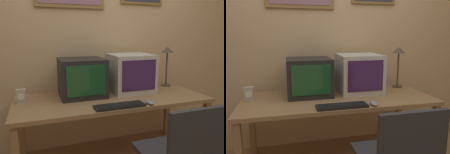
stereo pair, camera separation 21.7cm
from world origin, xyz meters
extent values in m
cube|color=#D1B284|center=(0.00, 1.43, 1.30)|extent=(8.00, 0.05, 2.60)
cube|color=#99754C|center=(0.00, 0.92, 0.69)|extent=(1.88, 0.79, 0.04)
cube|color=#99754C|center=(0.89, 0.57, 0.33)|extent=(0.06, 0.06, 0.67)
cube|color=#99754C|center=(-0.89, 1.27, 0.33)|extent=(0.06, 0.06, 0.67)
cube|color=#99754C|center=(0.89, 1.27, 0.33)|extent=(0.06, 0.06, 0.67)
cube|color=black|center=(-0.27, 1.07, 0.90)|extent=(0.45, 0.42, 0.38)
cube|color=#194C28|center=(-0.27, 0.86, 0.90)|extent=(0.37, 0.01, 0.29)
cube|color=beige|center=(0.27, 1.08, 0.91)|extent=(0.45, 0.43, 0.41)
cube|color=#3D1E56|center=(0.27, 0.86, 0.92)|extent=(0.37, 0.01, 0.31)
cube|color=black|center=(-0.04, 0.60, 0.72)|extent=(0.45, 0.14, 0.02)
cube|color=black|center=(-0.04, 0.60, 0.73)|extent=(0.41, 0.11, 0.00)
ellipsoid|color=gray|center=(0.25, 0.59, 0.72)|extent=(0.06, 0.11, 0.03)
cube|color=#B7B2AD|center=(-0.85, 1.00, 0.77)|extent=(0.08, 0.05, 0.13)
cylinder|color=white|center=(-0.85, 0.98, 0.77)|extent=(0.06, 0.00, 0.06)
cylinder|color=#4C4233|center=(0.79, 1.16, 0.71)|extent=(0.12, 0.12, 0.02)
cylinder|color=#4C4233|center=(0.79, 1.16, 0.92)|extent=(0.02, 0.02, 0.40)
cone|color=#4C4233|center=(0.79, 1.16, 1.15)|extent=(0.15, 0.15, 0.07)
cube|color=#2D2D33|center=(0.21, -0.10, 0.69)|extent=(0.45, 0.04, 0.40)
camera|label=1|loc=(-0.71, -1.09, 1.33)|focal=35.00mm
camera|label=2|loc=(-0.50, -1.15, 1.33)|focal=35.00mm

